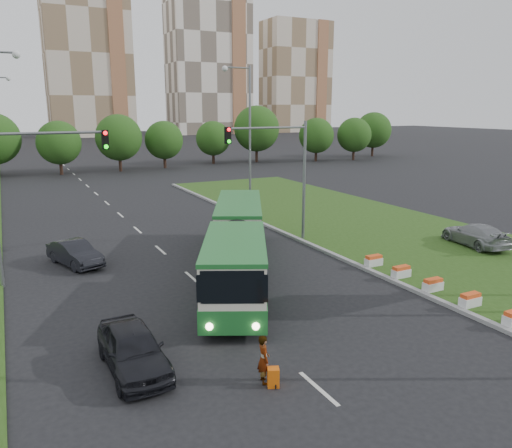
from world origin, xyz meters
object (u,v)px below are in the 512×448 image
articulated_bus (231,243)px  car_left_far (75,253)px  traffic_mast_left (27,180)px  shopping_trolley (273,377)px  car_median (475,235)px  pedestrian (264,359)px  traffic_mast_median (283,163)px  car_left_near (133,349)px

articulated_bus → car_left_far: bearing=169.7°
traffic_mast_left → car_left_far: (2.14, 2.15, -4.65)m
articulated_bus → shopping_trolley: size_ratio=26.32×
car_median → pedestrian: pedestrian is taller
traffic_mast_left → traffic_mast_median: bearing=3.8°
pedestrian → car_median: bearing=-54.8°
car_left_far → pedestrian: pedestrian is taller
car_median → pedestrian: (-19.72, -8.29, -0.04)m
car_left_far → traffic_mast_median: bearing=-24.8°
articulated_bus → traffic_mast_median: bearing=63.1°
traffic_mast_median → car_left_far: bearing=174.9°
traffic_mast_left → car_left_far: traffic_mast_left is taller
pedestrian → articulated_bus: bearing=-6.1°
shopping_trolley → traffic_mast_left: bearing=136.3°
traffic_mast_median → pedestrian: traffic_mast_median is taller
traffic_mast_median → pedestrian: (-9.18, -14.86, -4.52)m
car_left_far → shopping_trolley: (3.99, -16.39, -0.38)m
traffic_mast_left → car_median: (25.69, -5.57, -4.48)m
traffic_mast_median → car_left_far: size_ratio=1.87×
pedestrian → car_left_near: bearing=65.2°
articulated_bus → car_left_near: bearing=-106.4°
traffic_mast_left → car_median: traffic_mast_left is taller
pedestrian → car_left_far: bearing=25.9°
car_left_near → car_median: 23.98m
car_median → articulated_bus: bearing=1.0°
traffic_mast_left → car_left_near: 12.25m
traffic_mast_left → car_left_far: 5.55m
traffic_mast_median → car_left_near: (-12.80, -12.12, -4.57)m
car_left_near → car_left_far: (-0.22, 13.27, -0.08)m
pedestrian → shopping_trolley: (0.16, -0.38, -0.51)m
car_median → shopping_trolley: bearing=33.0°
car_left_near → shopping_trolley: car_left_near is taller
traffic_mast_median → car_left_far: 13.87m
car_left_near → articulated_bus: bearing=46.5°
traffic_mast_left → shopping_trolley: bearing=-66.7°
articulated_bus → shopping_trolley: (-3.39, -10.97, -1.40)m
car_left_near → pedestrian: pedestrian is taller
traffic_mast_median → articulated_bus: traffic_mast_median is taller
traffic_mast_left → car_median: 26.67m
car_left_far → shopping_trolley: car_left_far is taller
traffic_mast_left → car_left_near: size_ratio=1.75×
pedestrian → shopping_trolley: size_ratio=2.55×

